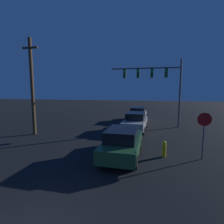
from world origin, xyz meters
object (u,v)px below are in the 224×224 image
(traffic_signal_mast, at_px, (157,80))
(car_near, at_px, (122,142))
(car_mid, at_px, (135,121))
(stop_sign, at_px, (204,127))
(utility_pole, at_px, (32,86))
(car_far, at_px, (138,114))
(fire_hydrant, at_px, (164,149))

(traffic_signal_mast, bearing_deg, car_near, -104.01)
(car_mid, height_order, traffic_signal_mast, traffic_signal_mast)
(stop_sign, distance_m, utility_pole, 13.01)
(car_mid, height_order, utility_pole, utility_pole)
(car_far, bearing_deg, car_mid, 93.05)
(car_far, bearing_deg, fire_hydrant, 102.76)
(traffic_signal_mast, height_order, utility_pole, utility_pole)
(car_near, relative_size, stop_sign, 1.80)
(utility_pole, bearing_deg, car_far, 45.37)
(traffic_signal_mast, relative_size, fire_hydrant, 7.59)
(car_near, bearing_deg, fire_hydrant, 12.48)
(car_far, xyz_separation_m, stop_sign, (4.18, -11.39, 0.97))
(car_mid, height_order, fire_hydrant, car_mid)
(car_mid, xyz_separation_m, car_far, (-0.08, 5.12, 0.00))
(car_far, distance_m, traffic_signal_mast, 5.32)
(car_far, height_order, stop_sign, stop_sign)
(stop_sign, bearing_deg, traffic_signal_mast, 103.80)
(car_mid, xyz_separation_m, fire_hydrant, (2.07, -6.33, -0.38))
(stop_sign, bearing_deg, utility_pole, 166.39)
(traffic_signal_mast, distance_m, fire_hydrant, 9.61)
(car_mid, relative_size, car_far, 1.01)
(car_near, height_order, car_far, same)
(traffic_signal_mast, height_order, fire_hydrant, traffic_signal_mast)
(car_mid, distance_m, fire_hydrant, 6.67)
(car_far, relative_size, fire_hydrant, 5.01)
(car_near, relative_size, car_mid, 0.99)
(utility_pole, height_order, fire_hydrant, utility_pole)
(utility_pole, xyz_separation_m, fire_hydrant, (10.42, -3.07, -3.66))
(car_far, relative_size, utility_pole, 0.59)
(car_far, xyz_separation_m, utility_pole, (-8.27, -8.37, 3.27))
(car_near, xyz_separation_m, utility_pole, (-8.10, 3.52, 3.27))
(car_near, distance_m, traffic_signal_mast, 10.10)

